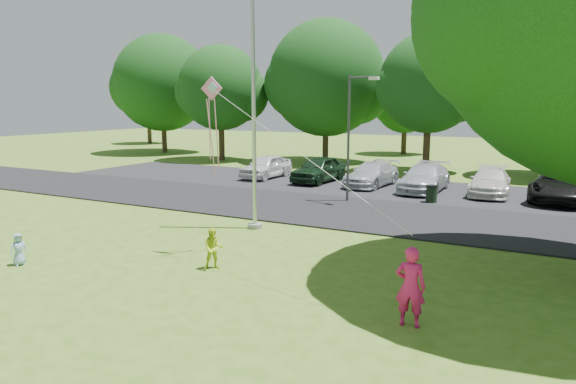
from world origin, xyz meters
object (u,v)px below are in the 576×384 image
at_px(street_lamp, 353,127).
at_px(trash_can, 431,194).
at_px(child_blue, 19,249).
at_px(child_yellow, 214,249).
at_px(woman, 410,286).
at_px(kite, 215,105).
at_px(flagpole, 254,109).

relative_size(street_lamp, trash_can, 6.88).
bearing_deg(child_blue, child_yellow, -44.50).
distance_m(trash_can, child_yellow, 12.28).
xyz_separation_m(street_lamp, woman, (5.58, -11.55, -2.54)).
bearing_deg(kite, child_yellow, -66.67).
bearing_deg(woman, flagpole, -43.11).
distance_m(flagpole, kite, 3.31).
bearing_deg(trash_can, child_blue, -119.79).
bearing_deg(woman, trash_can, -84.21).
distance_m(street_lamp, woman, 13.07).
height_order(trash_can, kite, kite).
height_order(street_lamp, child_yellow, street_lamp).
xyz_separation_m(child_yellow, kite, (-0.67, 1.16, 3.74)).
bearing_deg(child_blue, flagpole, -6.75).
distance_m(street_lamp, kite, 9.35).
xyz_separation_m(street_lamp, trash_can, (3.21, 1.43, -2.95)).
xyz_separation_m(street_lamp, child_blue, (-4.84, -12.62, -2.91)).
relative_size(flagpole, trash_can, 12.32).
xyz_separation_m(trash_can, child_yellow, (-3.15, -11.86, 0.15)).
xyz_separation_m(woman, kite, (-6.19, 2.27, 3.49)).
relative_size(flagpole, kite, 1.50).
distance_m(flagpole, trash_can, 9.52).
height_order(trash_can, child_blue, child_blue).
distance_m(woman, kite, 7.46).
bearing_deg(street_lamp, flagpole, -83.58).
bearing_deg(trash_can, woman, -79.66).
distance_m(woman, child_yellow, 5.64).
xyz_separation_m(trash_can, woman, (2.37, -12.98, 0.40)).
bearing_deg(child_yellow, trash_can, 35.88).
height_order(street_lamp, kite, street_lamp).
bearing_deg(street_lamp, kite, -75.05).
bearing_deg(flagpole, woman, -38.56).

